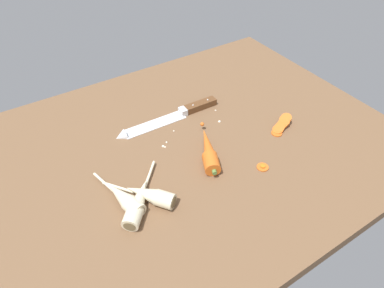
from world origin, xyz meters
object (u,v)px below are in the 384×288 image
(chefs_knife, at_px, (167,119))
(carrot_slice_stray_near, at_px, (263,167))
(parsnip_front, at_px, (150,195))
(carrot_slice_stack, at_px, (282,125))
(parsnip_mid_right, at_px, (138,202))
(whole_carrot, at_px, (209,150))
(parsnip_mid_left, at_px, (124,198))

(chefs_knife, height_order, carrot_slice_stray_near, chefs_knife)
(parsnip_front, xyz_separation_m, carrot_slice_stack, (0.46, 0.03, -0.01))
(chefs_knife, relative_size, parsnip_mid_right, 2.02)
(whole_carrot, bearing_deg, parsnip_front, -166.39)
(carrot_slice_stack, bearing_deg, chefs_knife, 141.30)
(parsnip_mid_right, bearing_deg, carrot_slice_stack, 4.21)
(chefs_knife, height_order, parsnip_mid_right, parsnip_mid_right)
(whole_carrot, bearing_deg, chefs_knife, 95.72)
(chefs_knife, height_order, whole_carrot, whole_carrot)
(whole_carrot, xyz_separation_m, parsnip_mid_right, (-0.24, -0.06, -0.00))
(whole_carrot, distance_m, carrot_slice_stray_near, 0.15)
(chefs_knife, bearing_deg, parsnip_front, -126.73)
(parsnip_mid_right, bearing_deg, whole_carrot, 12.97)
(whole_carrot, distance_m, parsnip_front, 0.21)
(chefs_knife, relative_size, parsnip_mid_left, 1.88)
(parsnip_mid_left, relative_size, carrot_slice_stack, 2.08)
(chefs_knife, relative_size, carrot_slice_stray_near, 10.93)
(parsnip_front, distance_m, parsnip_mid_left, 0.06)
(parsnip_front, bearing_deg, parsnip_mid_left, 156.77)
(parsnip_mid_right, bearing_deg, parsnip_front, 8.73)
(carrot_slice_stack, bearing_deg, parsnip_mid_right, -175.79)
(chefs_knife, relative_size, parsnip_front, 2.06)
(parsnip_mid_right, relative_size, carrot_slice_stack, 1.93)
(carrot_slice_stack, bearing_deg, parsnip_front, -176.10)
(whole_carrot, height_order, carrot_slice_stack, whole_carrot)
(carrot_slice_stray_near, bearing_deg, parsnip_front, 168.07)
(parsnip_front, xyz_separation_m, carrot_slice_stray_near, (0.30, -0.06, -0.02))
(parsnip_mid_left, bearing_deg, whole_carrot, 5.62)
(whole_carrot, bearing_deg, carrot_slice_stray_near, -49.83)
(parsnip_front, relative_size, carrot_slice_stack, 1.89)
(whole_carrot, height_order, parsnip_mid_left, whole_carrot)
(chefs_knife, xyz_separation_m, parsnip_mid_right, (-0.22, -0.26, 0.01))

